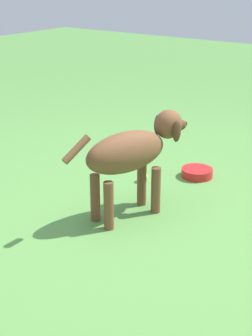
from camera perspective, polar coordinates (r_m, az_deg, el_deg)
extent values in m
plane|color=#548C42|center=(2.99, 2.25, -5.87)|extent=(14.00, 14.00, 0.00)
ellipsoid|color=brown|center=(2.87, 0.00, 1.79)|extent=(0.35, 0.57, 0.23)
cylinder|color=brown|center=(3.12, 1.77, -1.70)|extent=(0.06, 0.06, 0.29)
cylinder|color=brown|center=(3.03, 3.36, -2.50)|extent=(0.06, 0.06, 0.29)
cylinder|color=brown|center=(2.93, -3.47, -3.35)|extent=(0.06, 0.06, 0.29)
cylinder|color=brown|center=(2.83, -1.95, -4.26)|extent=(0.06, 0.06, 0.29)
ellipsoid|color=brown|center=(3.03, 4.77, 4.91)|extent=(0.20, 0.21, 0.17)
ellipsoid|color=#472B19|center=(3.09, 5.84, 4.77)|extent=(0.11, 0.14, 0.07)
sphere|color=black|center=(3.13, 6.60, 4.95)|extent=(0.03, 0.03, 0.03)
ellipsoid|color=#472B19|center=(3.09, 3.62, 4.86)|extent=(0.05, 0.07, 0.13)
ellipsoid|color=#472B19|center=(2.98, 5.70, 4.11)|extent=(0.05, 0.07, 0.13)
cylinder|color=brown|center=(2.67, -5.58, 2.08)|extent=(0.09, 0.18, 0.14)
sphere|color=#CFD141|center=(3.49, 1.92, -1.03)|extent=(0.07, 0.07, 0.07)
sphere|color=#CFE22C|center=(3.85, 0.02, 1.27)|extent=(0.07, 0.07, 0.07)
sphere|color=#C5D439|center=(3.75, 0.67, 0.67)|extent=(0.07, 0.07, 0.07)
cylinder|color=red|center=(3.60, 7.96, -0.51)|extent=(0.22, 0.22, 0.06)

